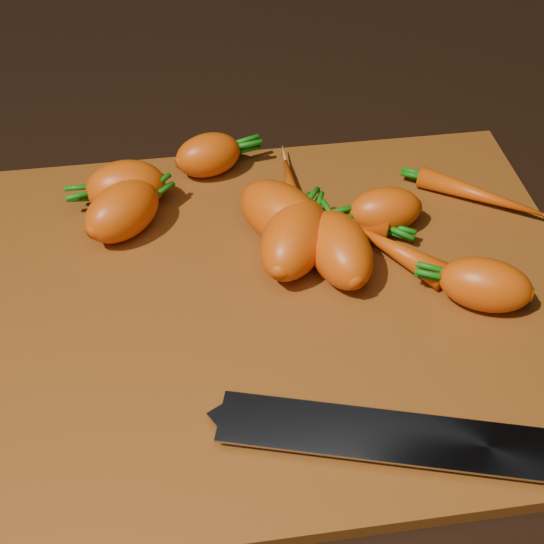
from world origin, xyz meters
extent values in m
cube|color=black|center=(0.00, 0.00, -0.01)|extent=(2.00, 2.00, 0.01)
cube|color=brown|center=(0.00, 0.00, 0.01)|extent=(0.50, 0.40, 0.01)
ellipsoid|color=#F1560D|center=(-0.12, 0.10, 0.04)|extent=(0.09, 0.08, 0.05)
ellipsoid|color=#F1560D|center=(-0.11, 0.13, 0.04)|extent=(0.07, 0.05, 0.05)
ellipsoid|color=#F1560D|center=(0.02, 0.07, 0.04)|extent=(0.09, 0.10, 0.05)
ellipsoid|color=#F1560D|center=(0.06, 0.02, 0.04)|extent=(0.06, 0.09, 0.05)
ellipsoid|color=#F1560D|center=(0.11, 0.07, 0.03)|extent=(0.06, 0.04, 0.04)
ellipsoid|color=#F1560D|center=(-0.04, 0.17, 0.03)|extent=(0.07, 0.06, 0.04)
ellipsoid|color=#F1560D|center=(0.16, -0.03, 0.03)|extent=(0.08, 0.07, 0.04)
ellipsoid|color=#F1560D|center=(0.03, 0.11, 0.02)|extent=(0.02, 0.10, 0.02)
ellipsoid|color=#F1560D|center=(0.20, 0.09, 0.02)|extent=(0.10, 0.08, 0.02)
ellipsoid|color=#F1560D|center=(0.11, 0.03, 0.02)|extent=(0.08, 0.09, 0.02)
ellipsoid|color=#F1560D|center=(0.07, 0.08, 0.02)|extent=(0.09, 0.06, 0.02)
ellipsoid|color=#F1560D|center=(0.02, 0.04, 0.04)|extent=(0.08, 0.10, 0.05)
cube|color=gray|center=(-0.05, -0.11, 0.02)|extent=(0.23, 0.10, 0.00)
cube|color=gray|center=(0.06, -0.15, 0.02)|extent=(0.02, 0.04, 0.02)
cube|color=black|center=(0.13, -0.17, 0.02)|extent=(0.13, 0.06, 0.02)
cylinder|color=#B2B2B7|center=(0.11, -0.16, 0.03)|extent=(0.01, 0.01, 0.00)
camera|label=1|loc=(-0.06, -0.41, 0.44)|focal=50.00mm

